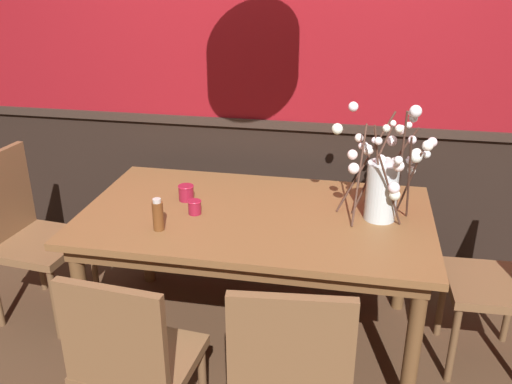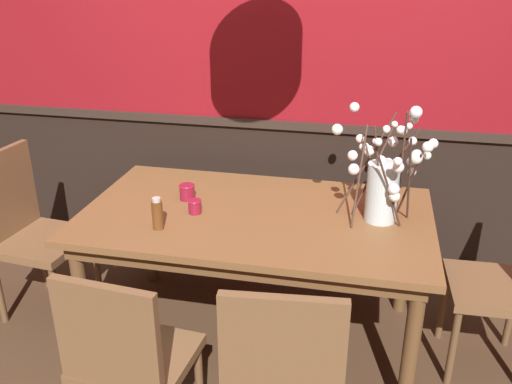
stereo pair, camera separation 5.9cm
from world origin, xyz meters
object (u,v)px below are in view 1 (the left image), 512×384
at_px(candle_holder_nearer_edge, 186,193).
at_px(candle_holder_nearer_center, 195,207).
at_px(chair_far_side_right, 322,187).
at_px(chair_near_side_left, 132,360).
at_px(chair_head_west_end, 26,229).
at_px(condiment_bottle, 158,215).
at_px(chair_near_side_right, 290,384).
at_px(dining_table, 256,227).
at_px(chair_head_east_end, 509,274).
at_px(chair_far_side_left, 251,178).
at_px(vase_with_blossoms, 384,181).

bearing_deg(candle_holder_nearer_edge, candle_holder_nearer_center, -58.86).
distance_m(chair_far_side_right, chair_near_side_left, 1.89).
relative_size(chair_far_side_right, chair_head_west_end, 0.98).
bearing_deg(condiment_bottle, chair_near_side_right, -43.26).
height_order(dining_table, chair_head_east_end, chair_head_east_end).
xyz_separation_m(chair_near_side_right, chair_far_side_left, (-0.52, 1.87, 0.00)).
bearing_deg(chair_head_west_end, candle_holder_nearer_edge, 6.20).
xyz_separation_m(chair_far_side_left, candle_holder_nearer_edge, (-0.17, -0.85, 0.24)).
distance_m(chair_far_side_left, chair_near_side_left, 1.83).
bearing_deg(chair_near_side_right, chair_head_east_end, 45.79).
distance_m(chair_far_side_right, chair_head_west_end, 1.81).
height_order(chair_near_side_right, candle_holder_nearer_edge, chair_near_side_right).
relative_size(chair_head_west_end, candle_holder_nearer_center, 13.51).
xyz_separation_m(chair_far_side_right, candle_holder_nearer_center, (-0.56, -0.99, 0.26)).
bearing_deg(chair_far_side_left, candle_holder_nearer_center, -94.51).
height_order(dining_table, candle_holder_nearer_center, candle_holder_nearer_center).
bearing_deg(chair_far_side_left, dining_table, -77.00).
xyz_separation_m(chair_head_east_end, chair_far_side_left, (-1.44, 0.92, 0.02)).
bearing_deg(candle_holder_nearer_center, chair_far_side_left, 85.49).
height_order(chair_near_side_right, candle_holder_nearer_center, chair_near_side_right).
bearing_deg(vase_with_blossoms, chair_head_east_end, -3.97).
height_order(chair_far_side_right, candle_holder_nearer_edge, chair_far_side_right).
xyz_separation_m(chair_head_west_end, candle_holder_nearer_center, (1.00, -0.05, 0.25)).
xyz_separation_m(candle_holder_nearer_edge, condiment_bottle, (-0.02, -0.35, 0.03)).
bearing_deg(candle_holder_nearer_center, chair_head_west_end, 176.94).
height_order(candle_holder_nearer_edge, condiment_bottle, condiment_bottle).
distance_m(chair_head_west_end, candle_holder_nearer_center, 1.03).
bearing_deg(condiment_bottle, chair_far_side_left, 80.85).
relative_size(chair_far_side_right, chair_near_side_right, 0.96).
relative_size(chair_head_east_end, chair_head_west_end, 0.97).
xyz_separation_m(dining_table, candle_holder_nearer_center, (-0.30, -0.07, 0.12)).
bearing_deg(condiment_bottle, vase_with_blossoms, 17.68).
bearing_deg(chair_near_side_right, candle_holder_nearer_edge, 124.06).
height_order(candle_holder_nearer_center, condiment_bottle, condiment_bottle).
relative_size(chair_head_west_end, vase_with_blossoms, 1.67).
relative_size(dining_table, chair_far_side_right, 1.84).
distance_m(candle_holder_nearer_edge, condiment_bottle, 0.35).
xyz_separation_m(chair_far_side_left, condiment_bottle, (-0.19, -1.20, 0.27)).
xyz_separation_m(chair_near_side_right, vase_with_blossoms, (0.31, 0.99, 0.39)).
relative_size(dining_table, chair_near_side_right, 1.77).
height_order(chair_head_east_end, candle_holder_nearer_edge, chair_head_east_end).
xyz_separation_m(candle_holder_nearer_center, condiment_bottle, (-0.11, -0.20, 0.04)).
bearing_deg(dining_table, chair_far_side_right, 73.93).
bearing_deg(dining_table, candle_holder_nearer_center, -166.74).
relative_size(chair_near_side_left, condiment_bottle, 5.72).
distance_m(chair_head_east_end, chair_head_west_end, 2.52).
relative_size(chair_head_west_end, condiment_bottle, 6.10).
height_order(chair_head_west_end, chair_far_side_left, chair_far_side_left).
height_order(chair_near_side_right, chair_head_east_end, chair_near_side_right).
bearing_deg(chair_far_side_left, chair_head_east_end, -32.54).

